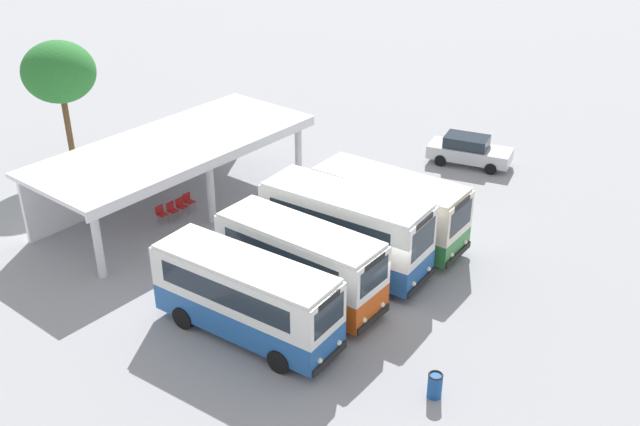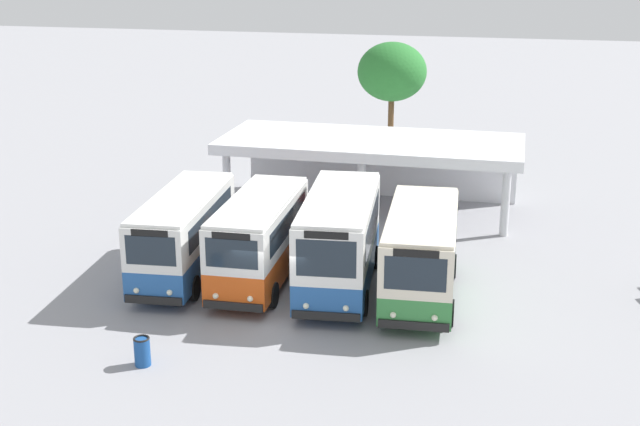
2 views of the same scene
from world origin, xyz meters
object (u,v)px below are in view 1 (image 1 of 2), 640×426
(city_bus_second_in_row, at_px, (300,261))
(city_bus_nearest_orange, at_px, (246,295))
(parked_car_flank, at_px, (469,150))
(waiting_chair_fourth_seat, at_px, (188,200))
(waiting_chair_second_from_end, at_px, (172,209))
(litter_bin_apron, at_px, (435,385))
(city_bus_fourth_amber, at_px, (389,207))
(waiting_chair_middle_seat, at_px, (181,205))
(waiting_chair_end_by_column, at_px, (161,213))
(city_bus_middle_cream, at_px, (345,228))

(city_bus_second_in_row, bearing_deg, city_bus_nearest_orange, 179.78)
(parked_car_flank, relative_size, waiting_chair_fourth_seat, 5.52)
(parked_car_flank, bearing_deg, waiting_chair_second_from_end, 152.07)
(waiting_chair_fourth_seat, relative_size, litter_bin_apron, 0.96)
(city_bus_fourth_amber, relative_size, waiting_chair_second_from_end, 8.21)
(waiting_chair_fourth_seat, height_order, litter_bin_apron, litter_bin_apron)
(city_bus_second_in_row, bearing_deg, waiting_chair_middle_seat, 78.51)
(waiting_chair_second_from_end, distance_m, waiting_chair_middle_seat, 0.56)
(waiting_chair_fourth_seat, bearing_deg, parked_car_flank, -30.24)
(city_bus_second_in_row, relative_size, waiting_chair_end_by_column, 8.08)
(city_bus_second_in_row, xyz_separation_m, litter_bin_apron, (-1.48, -6.98, -1.31))
(waiting_chair_second_from_end, height_order, waiting_chair_fourth_seat, same)
(waiting_chair_second_from_end, relative_size, waiting_chair_fourth_seat, 1.00)
(city_bus_second_in_row, distance_m, city_bus_middle_cream, 2.95)
(waiting_chair_second_from_end, xyz_separation_m, waiting_chair_fourth_seat, (1.13, 0.11, 0.00))
(city_bus_middle_cream, bearing_deg, waiting_chair_second_from_end, 100.53)
(city_bus_nearest_orange, bearing_deg, city_bus_fourth_amber, -0.55)
(parked_car_flank, height_order, litter_bin_apron, parked_car_flank)
(city_bus_nearest_orange, relative_size, parked_car_flank, 1.55)
(litter_bin_apron, bearing_deg, parked_car_flank, 25.77)
(city_bus_second_in_row, height_order, waiting_chair_middle_seat, city_bus_second_in_row)
(parked_car_flank, height_order, waiting_chair_fourth_seat, parked_car_flank)
(city_bus_middle_cream, relative_size, waiting_chair_second_from_end, 8.51)
(waiting_chair_end_by_column, relative_size, waiting_chair_second_from_end, 1.00)
(waiting_chair_middle_seat, bearing_deg, city_bus_nearest_orange, -117.90)
(city_bus_fourth_amber, relative_size, waiting_chair_middle_seat, 8.21)
(waiting_chair_end_by_column, bearing_deg, parked_car_flank, -27.36)
(city_bus_middle_cream, height_order, city_bus_fourth_amber, city_bus_middle_cream)
(city_bus_second_in_row, distance_m, waiting_chair_second_from_end, 9.23)
(city_bus_second_in_row, xyz_separation_m, parked_car_flank, (15.80, 1.36, -0.94))
(city_bus_nearest_orange, xyz_separation_m, waiting_chair_end_by_column, (3.66, 9.15, -1.21))
(city_bus_middle_cream, bearing_deg, parked_car_flank, 5.71)
(city_bus_nearest_orange, bearing_deg, litter_bin_apron, -78.14)
(waiting_chair_fourth_seat, bearing_deg, city_bus_second_in_row, -104.69)
(waiting_chair_end_by_column, xyz_separation_m, litter_bin_apron, (-2.19, -16.15, -0.07))
(city_bus_fourth_amber, xyz_separation_m, waiting_chair_end_by_column, (-5.18, 9.24, -1.23))
(city_bus_middle_cream, xyz_separation_m, parked_car_flank, (12.85, 1.28, -1.09))
(waiting_chair_fourth_seat, distance_m, litter_bin_apron, 16.61)
(city_bus_fourth_amber, xyz_separation_m, waiting_chair_fourth_seat, (-3.49, 9.24, -1.23))
(waiting_chair_middle_seat, distance_m, waiting_chair_fourth_seat, 0.57)
(waiting_chair_middle_seat, bearing_deg, city_bus_middle_cream, -82.98)
(waiting_chair_second_from_end, bearing_deg, parked_car_flank, -27.93)
(city_bus_middle_cream, xyz_separation_m, waiting_chair_middle_seat, (-1.11, 8.98, -1.40))
(city_bus_nearest_orange, distance_m, waiting_chair_second_from_end, 10.06)
(city_bus_fourth_amber, relative_size, litter_bin_apron, 7.85)
(city_bus_middle_cream, distance_m, waiting_chair_end_by_column, 9.46)
(city_bus_fourth_amber, height_order, waiting_chair_second_from_end, city_bus_fourth_amber)
(city_bus_nearest_orange, height_order, parked_car_flank, city_bus_nearest_orange)
(city_bus_fourth_amber, distance_m, waiting_chair_end_by_column, 10.66)
(city_bus_fourth_amber, distance_m, waiting_chair_second_from_end, 10.31)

